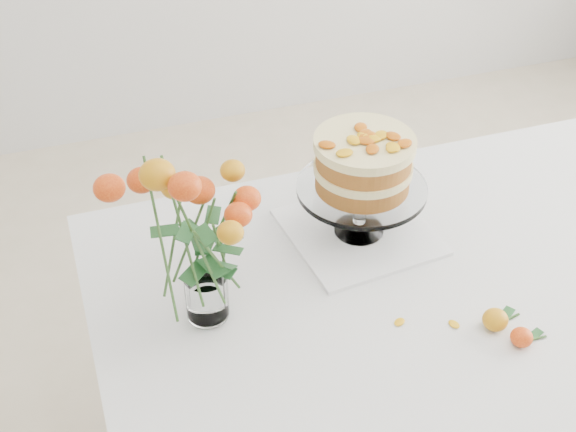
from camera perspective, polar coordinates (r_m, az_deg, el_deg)
name	(u,v)px	position (r m, az deg, el deg)	size (l,w,h in m)	color
table	(427,305)	(1.78, 9.86, -6.27)	(1.43, 0.93, 0.76)	tan
napkin	(359,232)	(1.82, 5.04, -1.15)	(0.30, 0.30, 0.01)	white
cake_stand	(363,168)	(1.71, 5.36, 3.41)	(0.28, 0.28, 0.25)	silver
rose_vase	(200,219)	(1.46, -6.27, -0.23)	(0.30, 0.30, 0.43)	silver
loose_rose_near	(495,320)	(1.63, 14.54, -7.15)	(0.09, 0.05, 0.04)	orange
loose_rose_far	(522,337)	(1.62, 16.29, -8.28)	(0.08, 0.04, 0.04)	red
stray_petal_a	(399,322)	(1.62, 7.93, -7.48)	(0.03, 0.02, 0.00)	#FFB410
stray_petal_b	(454,324)	(1.63, 11.72, -7.55)	(0.03, 0.02, 0.00)	#FFB410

